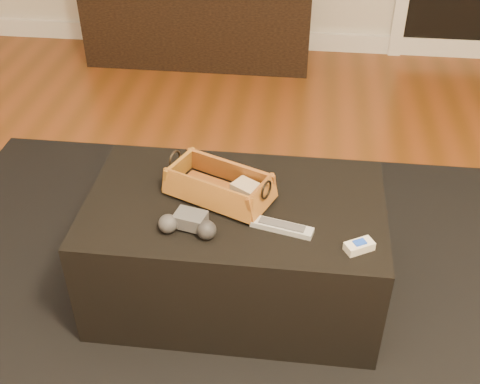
# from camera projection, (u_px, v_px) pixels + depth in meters

# --- Properties ---
(baseboard) EXTENTS (5.00, 0.04, 0.12)m
(baseboard) POSITION_uv_depth(u_px,v_px,m) (267.00, 39.00, 4.07)
(baseboard) COLOR white
(baseboard) RESTS_ON floor
(media_cabinet) EXTENTS (1.40, 0.45, 0.55)m
(media_cabinet) POSITION_uv_depth(u_px,v_px,m) (199.00, 17.00, 3.80)
(media_cabinet) COLOR black
(media_cabinet) RESTS_ON floor
(area_rug) EXTENTS (2.60, 2.00, 0.01)m
(area_rug) POSITION_uv_depth(u_px,v_px,m) (234.00, 302.00, 2.22)
(area_rug) COLOR black
(area_rug) RESTS_ON floor
(ottoman) EXTENTS (1.00, 0.60, 0.42)m
(ottoman) POSITION_uv_depth(u_px,v_px,m) (235.00, 249.00, 2.13)
(ottoman) COLOR black
(ottoman) RESTS_ON area_rug
(tv_remote) EXTENTS (0.19, 0.10, 0.02)m
(tv_remote) POSITION_uv_depth(u_px,v_px,m) (213.00, 192.00, 2.01)
(tv_remote) COLOR black
(tv_remote) RESTS_ON wicker_basket
(cloth_bundle) EXTENTS (0.12, 0.11, 0.05)m
(cloth_bundle) POSITION_uv_depth(u_px,v_px,m) (248.00, 191.00, 1.99)
(cloth_bundle) COLOR tan
(cloth_bundle) RESTS_ON wicker_basket
(wicker_basket) EXTENTS (0.40, 0.31, 0.12)m
(wicker_basket) POSITION_uv_depth(u_px,v_px,m) (219.00, 186.00, 2.01)
(wicker_basket) COLOR #9F5D24
(wicker_basket) RESTS_ON ottoman
(game_controller) EXTENTS (0.19, 0.12, 0.06)m
(game_controller) POSITION_uv_depth(u_px,v_px,m) (189.00, 224.00, 1.87)
(game_controller) COLOR #414144
(game_controller) RESTS_ON ottoman
(silver_remote) EXTENTS (0.20, 0.09, 0.02)m
(silver_remote) POSITION_uv_depth(u_px,v_px,m) (282.00, 227.00, 1.89)
(silver_remote) COLOR silver
(silver_remote) RESTS_ON ottoman
(cream_gadget) EXTENTS (0.10, 0.08, 0.03)m
(cream_gadget) POSITION_uv_depth(u_px,v_px,m) (359.00, 246.00, 1.81)
(cream_gadget) COLOR beige
(cream_gadget) RESTS_ON ottoman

